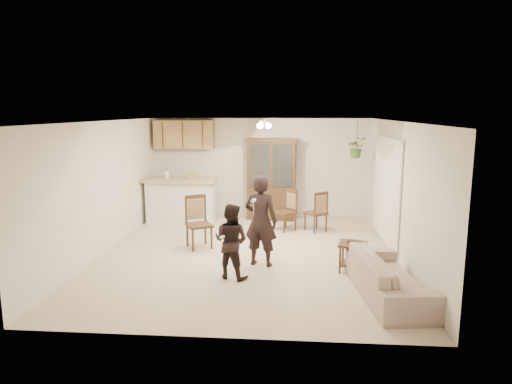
# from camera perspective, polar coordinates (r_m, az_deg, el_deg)

# --- Properties ---
(floor) EXTENTS (6.50, 6.50, 0.00)m
(floor) POSITION_cam_1_polar(r_m,az_deg,el_deg) (8.75, -1.02, -7.76)
(floor) COLOR #C6AE96
(floor) RESTS_ON ground
(ceiling) EXTENTS (5.50, 6.50, 0.02)m
(ceiling) POSITION_cam_1_polar(r_m,az_deg,el_deg) (8.33, -1.07, 8.83)
(ceiling) COLOR white
(ceiling) RESTS_ON wall_back
(wall_back) EXTENTS (5.50, 0.02, 2.50)m
(wall_back) POSITION_cam_1_polar(r_m,az_deg,el_deg) (11.65, 0.49, 3.06)
(wall_back) COLOR beige
(wall_back) RESTS_ON ground
(wall_front) EXTENTS (5.50, 0.02, 2.50)m
(wall_front) POSITION_cam_1_polar(r_m,az_deg,el_deg) (5.30, -4.43, -5.69)
(wall_front) COLOR beige
(wall_front) RESTS_ON ground
(wall_left) EXTENTS (0.02, 6.50, 2.50)m
(wall_left) POSITION_cam_1_polar(r_m,az_deg,el_deg) (9.13, -18.49, 0.54)
(wall_left) COLOR beige
(wall_left) RESTS_ON ground
(wall_right) EXTENTS (0.02, 6.50, 2.50)m
(wall_right) POSITION_cam_1_polar(r_m,az_deg,el_deg) (8.63, 17.45, 0.07)
(wall_right) COLOR beige
(wall_right) RESTS_ON ground
(breakfast_bar) EXTENTS (1.60, 0.55, 1.00)m
(breakfast_bar) POSITION_cam_1_polar(r_m,az_deg,el_deg) (11.18, -9.34, -1.28)
(breakfast_bar) COLOR silver
(breakfast_bar) RESTS_ON floor
(bar_top) EXTENTS (1.75, 0.70, 0.08)m
(bar_top) POSITION_cam_1_polar(r_m,az_deg,el_deg) (11.08, -9.43, 1.51)
(bar_top) COLOR tan
(bar_top) RESTS_ON breakfast_bar
(upper_cabinets) EXTENTS (1.50, 0.34, 0.70)m
(upper_cabinets) POSITION_cam_1_polar(r_m,az_deg,el_deg) (11.69, -8.97, 7.14)
(upper_cabinets) COLOR olive
(upper_cabinets) RESTS_ON wall_back
(vertical_blinds) EXTENTS (0.06, 2.30, 2.10)m
(vertical_blinds) POSITION_cam_1_polar(r_m,az_deg,el_deg) (9.51, 15.97, 0.13)
(vertical_blinds) COLOR white
(vertical_blinds) RESTS_ON wall_right
(ceiling_fixture) EXTENTS (0.36, 0.36, 0.20)m
(ceiling_fixture) POSITION_cam_1_polar(r_m,az_deg,el_deg) (9.51, 0.85, 8.40)
(ceiling_fixture) COLOR #FFEBBF
(ceiling_fixture) RESTS_ON ceiling
(hanging_plant) EXTENTS (0.43, 0.37, 0.48)m
(hanging_plant) POSITION_cam_1_polar(r_m,az_deg,el_deg) (10.82, 12.47, 5.47)
(hanging_plant) COLOR #255723
(hanging_plant) RESTS_ON ceiling
(plant_cord) EXTENTS (0.01, 0.01, 0.65)m
(plant_cord) POSITION_cam_1_polar(r_m,az_deg,el_deg) (10.80, 12.54, 7.18)
(plant_cord) COLOR black
(plant_cord) RESTS_ON ceiling
(sofa) EXTENTS (0.94, 1.95, 0.73)m
(sofa) POSITION_cam_1_polar(r_m,az_deg,el_deg) (7.04, 16.29, -9.59)
(sofa) COLOR #C2B29F
(sofa) RESTS_ON floor
(adult) EXTENTS (0.74, 0.59, 1.80)m
(adult) POSITION_cam_1_polar(r_m,az_deg,el_deg) (7.91, 0.60, -2.93)
(adult) COLOR black
(adult) RESTS_ON floor
(child) EXTENTS (0.79, 0.71, 1.35)m
(child) POSITION_cam_1_polar(r_m,az_deg,el_deg) (7.39, -3.15, -5.71)
(child) COLOR black
(child) RESTS_ON floor
(china_hutch) EXTENTS (1.31, 0.60, 2.01)m
(china_hutch) POSITION_cam_1_polar(r_m,az_deg,el_deg) (11.34, 1.98, 1.55)
(china_hutch) COLOR #341F13
(china_hutch) RESTS_ON floor
(side_table) EXTENTS (0.55, 0.55, 0.55)m
(side_table) POSITION_cam_1_polar(r_m,az_deg,el_deg) (7.94, 11.94, -7.92)
(side_table) COLOR #341F13
(side_table) RESTS_ON floor
(chair_bar) EXTENTS (0.62, 0.62, 1.04)m
(chair_bar) POSITION_cam_1_polar(r_m,az_deg,el_deg) (9.13, -7.11, -5.16)
(chair_bar) COLOR #341F13
(chair_bar) RESTS_ON floor
(chair_hutch_left) EXTENTS (0.58, 0.58, 0.93)m
(chair_hutch_left) POSITION_cam_1_polar(r_m,az_deg,el_deg) (10.39, 3.63, -3.38)
(chair_hutch_left) COLOR #341F13
(chair_hutch_left) RESTS_ON floor
(chair_hutch_right) EXTENTS (0.57, 0.57, 0.92)m
(chair_hutch_right) POSITION_cam_1_polar(r_m,az_deg,el_deg) (10.40, 7.46, -3.45)
(chair_hutch_right) COLOR #341F13
(chair_hutch_right) RESTS_ON floor
(controller_adult) EXTENTS (0.08, 0.15, 0.04)m
(controller_adult) POSITION_cam_1_polar(r_m,az_deg,el_deg) (7.50, -0.32, -1.07)
(controller_adult) COLOR white
(controller_adult) RESTS_ON adult
(controller_child) EXTENTS (0.07, 0.11, 0.03)m
(controller_child) POSITION_cam_1_polar(r_m,az_deg,el_deg) (7.13, -4.26, -5.65)
(controller_child) COLOR white
(controller_child) RESTS_ON child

